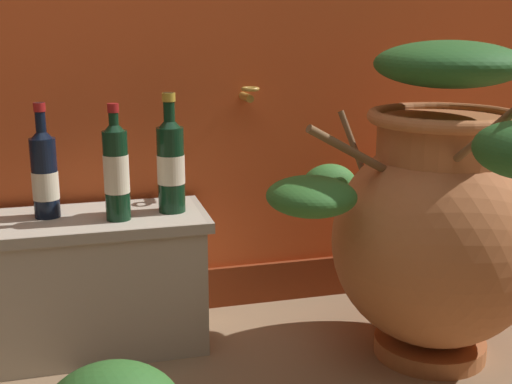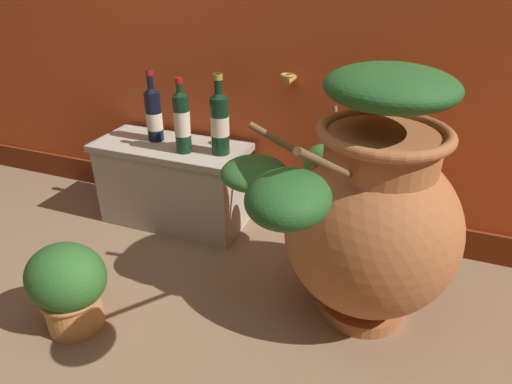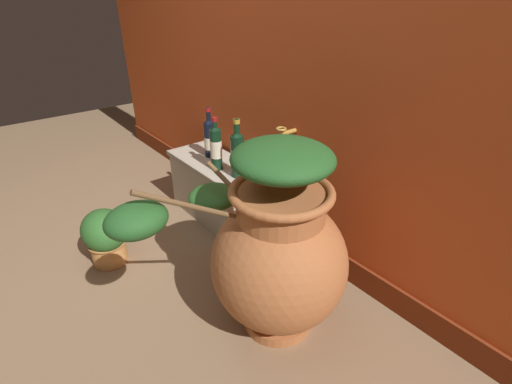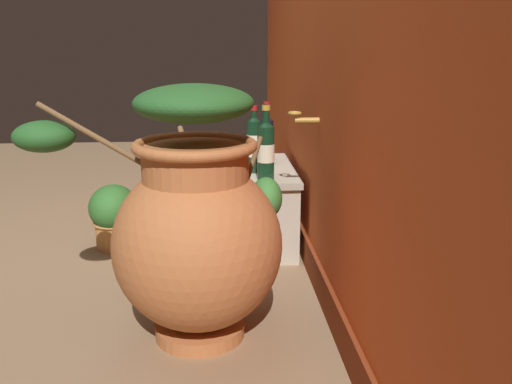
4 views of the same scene
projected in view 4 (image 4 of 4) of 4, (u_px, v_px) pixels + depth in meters
name	position (u px, v px, depth m)	size (l,w,h in m)	color
ground_plane	(63.00, 281.00, 2.48)	(7.00, 7.00, 0.00)	#896B4C
terracotta_urn	(195.00, 226.00, 1.93)	(0.80, 0.94, 0.89)	#B26638
stone_ledge	(262.00, 202.00, 2.91)	(0.71, 0.32, 0.40)	#B2A893
wine_bottle_left	(254.00, 143.00, 2.72)	(0.07, 0.07, 0.32)	black
wine_bottle_middle	(267.00, 139.00, 2.91)	(0.07, 0.07, 0.32)	black
wine_bottle_right	(266.00, 148.00, 2.57)	(0.08, 0.08, 0.34)	black
potted_shrub	(114.00, 214.00, 2.83)	(0.28, 0.24, 0.33)	#D68E4C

